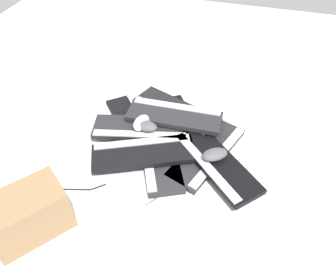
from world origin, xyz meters
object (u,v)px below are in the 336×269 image
object	(u,v)px
keyboard_8	(141,129)
keyboard_6	(144,153)
keyboard_1	(135,124)
cardboard_box	(28,214)
keyboard_3	(207,153)
keyboard_4	(176,111)
mouse_1	(145,126)
mouse_3	(141,123)
mouse_0	(215,154)
keyboard_7	(216,162)
keyboard_5	(175,116)
keyboard_0	(180,126)
keyboard_2	(159,154)
mouse_2	(157,98)

from	to	relation	value
keyboard_8	keyboard_6	bearing A→B (deg)	-156.43
keyboard_1	cardboard_box	world-z (taller)	cardboard_box
keyboard_3	cardboard_box	distance (m)	0.76
keyboard_4	mouse_1	bearing A→B (deg)	152.78
keyboard_1	mouse_1	bearing A→B (deg)	-129.80
mouse_3	mouse_0	bearing A→B (deg)	77.63
keyboard_1	cardboard_box	bearing A→B (deg)	165.70
keyboard_7	mouse_1	world-z (taller)	mouse_1
keyboard_3	keyboard_8	bearing A→B (deg)	83.15
cardboard_box	keyboard_6	bearing A→B (deg)	-32.66
keyboard_4	keyboard_5	distance (m)	0.08
keyboard_0	mouse_3	size ratio (longest dim) A/B	4.09
keyboard_1	keyboard_7	xyz separation A→B (m)	(-0.16, -0.42, 0.03)
mouse_0	mouse_1	world-z (taller)	same
keyboard_2	cardboard_box	xyz separation A→B (m)	(-0.46, 0.33, 0.08)
keyboard_2	keyboard_7	world-z (taller)	keyboard_7
keyboard_6	keyboard_7	xyz separation A→B (m)	(0.03, -0.31, 0.00)
keyboard_1	keyboard_6	distance (m)	0.23
mouse_0	mouse_3	bearing A→B (deg)	128.86
keyboard_8	keyboard_1	bearing A→B (deg)	44.50
cardboard_box	mouse_2	bearing A→B (deg)	-13.62
keyboard_6	cardboard_box	world-z (taller)	cardboard_box
keyboard_4	mouse_1	distance (m)	0.21
keyboard_5	cardboard_box	world-z (taller)	cardboard_box
keyboard_3	mouse_0	xyz separation A→B (m)	(-0.06, -0.04, 0.07)
keyboard_5	keyboard_0	bearing A→B (deg)	-84.24
keyboard_0	mouse_2	size ratio (longest dim) A/B	4.09
mouse_3	mouse_1	bearing A→B (deg)	62.19
keyboard_1	keyboard_2	distance (m)	0.23
keyboard_0	keyboard_3	size ratio (longest dim) A/B	0.97
keyboard_0	mouse_0	xyz separation A→B (m)	(-0.20, -0.20, 0.07)
mouse_2	keyboard_7	bearing A→B (deg)	-147.05
keyboard_6	mouse_0	xyz separation A→B (m)	(0.04, -0.30, 0.04)
keyboard_0	keyboard_6	bearing A→B (deg)	157.86
cardboard_box	mouse_3	bearing A→B (deg)	-20.63
mouse_2	mouse_0	bearing A→B (deg)	-147.20
keyboard_4	mouse_1	world-z (taller)	mouse_1
keyboard_3	keyboard_7	xyz separation A→B (m)	(-0.07, -0.05, 0.03)
keyboard_2	keyboard_3	distance (m)	0.21
keyboard_2	mouse_2	distance (m)	0.40
keyboard_7	keyboard_6	bearing A→B (deg)	95.83
keyboard_4	keyboard_1	bearing A→B (deg)	123.24
mouse_1	keyboard_8	bearing A→B (deg)	-23.21
keyboard_1	keyboard_5	bearing A→B (deg)	-76.47
keyboard_4	mouse_3	distance (m)	0.21
keyboard_3	cardboard_box	xyz separation A→B (m)	(-0.53, 0.53, 0.08)
keyboard_0	cardboard_box	distance (m)	0.77
keyboard_1	keyboard_3	size ratio (longest dim) A/B	0.93
keyboard_1	cardboard_box	xyz separation A→B (m)	(-0.62, 0.16, 0.08)
cardboard_box	keyboard_8	bearing A→B (deg)	-20.35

